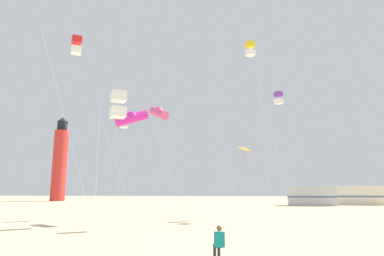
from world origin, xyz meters
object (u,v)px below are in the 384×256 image
Objects in this scene: kite_box_violet at (278,98)px; kite_box_scarlet at (76,46)px; kite_box_gold at (250,49)px; kite_tube_magenta at (132,118)px; kite_flyer_standing at (219,241)px; rv_van_silver at (311,196)px; kite_diamond_orange at (244,151)px; kite_box_blue at (124,122)px; lighthouse_distant at (60,161)px; kite_box_white at (118,104)px; rv_van_cream at (360,195)px; kite_tube_rainbow at (159,113)px.

kite_box_violet is 18.34m from kite_box_scarlet.
kite_tube_magenta is at bearing -168.17° from kite_box_gold.
kite_flyer_standing is 18.43m from kite_box_gold.
kite_box_violet is 23.14m from rv_van_silver.
kite_flyer_standing is 15.14m from kite_diamond_orange.
kite_tube_magenta is (1.99, -4.99, -0.73)m from kite_box_blue.
lighthouse_distant is at bearing 121.90° from kite_tube_magenta.
kite_box_white reaches higher than rv_van_silver.
kite_box_violet is 1.96× the size of kite_diamond_orange.
kite_box_blue is 31.38m from rv_van_silver.
kite_flyer_standing is 0.14× the size of kite_tube_magenta.
kite_box_gold is at bearing -63.18° from kite_diamond_orange.
kite_tube_magenta is at bearing 101.93° from kite_box_white.
kite_box_gold is at bearing -48.53° from lighthouse_distant.
kite_tube_magenta is (-6.32, 11.06, 6.96)m from kite_flyer_standing.
kite_diamond_orange is (10.35, -1.84, -2.94)m from kite_box_blue.
kite_box_white is 47.26m from rv_van_cream.
kite_tube_magenta is 1.27× the size of rv_van_silver.
kite_box_gold reaches higher than kite_box_scarlet.
lighthouse_distant is 2.55× the size of rv_van_cream.
kite_tube_magenta reaches higher than rv_van_silver.
lighthouse_distant is (-34.40, 38.92, -5.61)m from kite_box_gold.
kite_diamond_orange reaches higher than rv_van_silver.
lighthouse_distant is (-22.74, 44.91, -3.66)m from kite_box_scarlet.
lighthouse_distant is at bearing 131.88° from kite_diamond_orange.
kite_box_violet is at bearing 36.99° from kite_box_scarlet.
kite_box_blue is at bearing 111.76° from kite_tube_magenta.
kite_diamond_orange is (-0.64, 1.27, -8.08)m from kite_box_gold.
kite_box_blue is at bearing 169.95° from kite_diamond_orange.
kite_flyer_standing is at bearing -107.47° from kite_box_violet.
kite_box_violet reaches higher than kite_tube_magenta.
kite_flyer_standing is 0.07× the size of lighthouse_distant.
rv_van_silver is 0.99× the size of rv_van_cream.
kite_box_white is at bearing -51.51° from kite_box_scarlet.
kite_tube_magenta is 0.89× the size of kite_tube_rainbow.
kite_tube_magenta is 0.68× the size of kite_box_scarlet.
kite_box_gold is 8.97m from kite_tube_rainbow.
kite_tube_magenta reaches higher than kite_diamond_orange.
kite_tube_magenta reaches higher than kite_flyer_standing.
kite_flyer_standing is at bearing -98.17° from kite_diamond_orange.
kite_box_gold is 1.52× the size of kite_tube_rainbow.
rv_van_silver is at bearing 66.84° from kite_box_gold.
kite_diamond_orange is at bearing 4.03° from kite_tube_rainbow.
kite_diamond_orange is (-3.62, -3.76, -5.35)m from kite_box_violet.
kite_tube_rainbow is 1.61× the size of kite_diamond_orange.
kite_box_white is (-6.21, -13.31, 0.59)m from kite_diamond_orange.
lighthouse_distant is (-25.40, 40.80, 0.26)m from kite_tube_magenta.
rv_van_silver is (17.46, 36.83, -4.57)m from kite_box_white.
kite_flyer_standing is 0.18× the size of rv_van_cream.
kite_diamond_orange is (2.04, 14.22, 4.76)m from kite_flyer_standing.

